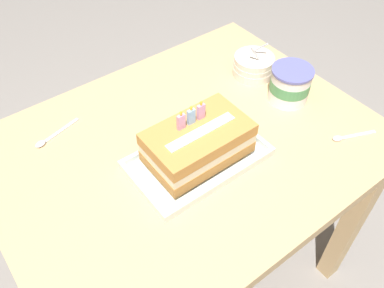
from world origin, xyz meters
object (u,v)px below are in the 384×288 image
foil_tray (198,159)px  serving_spoon_near_tray (345,137)px  birthday_cake (198,142)px  serving_spoon_by_bowls (48,139)px  ice_cream_tub (290,84)px  bowl_stack (254,66)px

foil_tray → serving_spoon_near_tray: bearing=-25.6°
birthday_cake → serving_spoon_near_tray: birthday_cake is taller
foil_tray → serving_spoon_by_bowls: size_ratio=2.43×
serving_spoon_by_bowls → serving_spoon_near_tray: bearing=-36.6°
birthday_cake → serving_spoon_by_bowls: 0.42m
serving_spoon_near_tray → ice_cream_tub: bearing=91.3°
serving_spoon_by_bowls → ice_cream_tub: bearing=-22.8°
foil_tray → birthday_cake: bearing=90.0°
foil_tray → bowl_stack: 0.42m
ice_cream_tub → serving_spoon_near_tray: size_ratio=0.96×
ice_cream_tub → serving_spoon_by_bowls: 0.71m
foil_tray → ice_cream_tub: (0.37, 0.03, 0.05)m
bowl_stack → ice_cream_tub: size_ratio=1.08×
foil_tray → birthday_cake: birthday_cake is taller
bowl_stack → serving_spoon_by_bowls: size_ratio=0.90×
ice_cream_tub → birthday_cake: bearing=-174.7°
foil_tray → serving_spoon_by_bowls: (-0.28, 0.31, -0.00)m
foil_tray → bowl_stack: (0.37, 0.19, 0.03)m
foil_tray → serving_spoon_near_tray: (0.38, -0.18, -0.00)m
bowl_stack → serving_spoon_by_bowls: bearing=169.6°
bowl_stack → ice_cream_tub: bowl_stack is taller
foil_tray → ice_cream_tub: ice_cream_tub is taller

